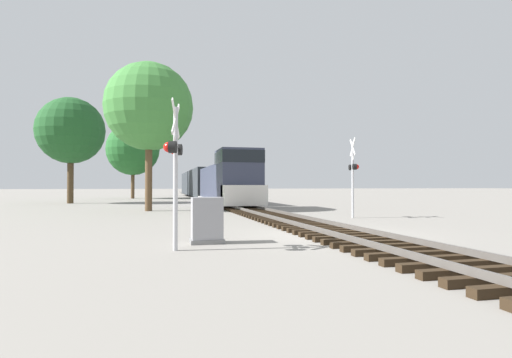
{
  "coord_description": "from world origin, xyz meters",
  "views": [
    {
      "loc": [
        -5.77,
        -12.4,
        1.65
      ],
      "look_at": [
        -1.32,
        5.33,
        1.96
      ],
      "focal_mm": 28.0,
      "sensor_mm": 36.0,
      "label": 1
    }
  ],
  "objects_px": {
    "relay_cabinet": "(207,221)",
    "tree_deep_background": "(133,149)",
    "tree_mid_background": "(71,131)",
    "crossing_signal_near": "(175,159)",
    "crossing_signal_far": "(353,171)",
    "tree_far_right": "(149,107)",
    "freight_train": "(205,183)"
  },
  "relations": [
    {
      "from": "freight_train",
      "to": "relay_cabinet",
      "type": "distance_m",
      "value": 36.97
    },
    {
      "from": "freight_train",
      "to": "crossing_signal_near",
      "type": "distance_m",
      "value": 38.19
    },
    {
      "from": "tree_far_right",
      "to": "tree_mid_background",
      "type": "xyz_separation_m",
      "value": [
        -7.27,
        13.28,
        -0.04
      ]
    },
    {
      "from": "freight_train",
      "to": "crossing_signal_far",
      "type": "height_order",
      "value": "freight_train"
    },
    {
      "from": "relay_cabinet",
      "to": "tree_mid_background",
      "type": "xyz_separation_m",
      "value": [
        -9.17,
        28.7,
        6.11
      ]
    },
    {
      "from": "crossing_signal_near",
      "to": "tree_mid_background",
      "type": "xyz_separation_m",
      "value": [
        -8.2,
        29.82,
        4.42
      ]
    },
    {
      "from": "freight_train",
      "to": "tree_mid_background",
      "type": "xyz_separation_m",
      "value": [
        -13.52,
        -8.0,
        4.85
      ]
    },
    {
      "from": "crossing_signal_near",
      "to": "crossing_signal_far",
      "type": "distance_m",
      "value": 12.45
    },
    {
      "from": "relay_cabinet",
      "to": "tree_mid_background",
      "type": "distance_m",
      "value": 30.74
    },
    {
      "from": "crossing_signal_near",
      "to": "tree_far_right",
      "type": "distance_m",
      "value": 17.15
    },
    {
      "from": "crossing_signal_near",
      "to": "tree_deep_background",
      "type": "bearing_deg",
      "value": -161.35
    },
    {
      "from": "crossing_signal_far",
      "to": "relay_cabinet",
      "type": "bearing_deg",
      "value": 142.84
    },
    {
      "from": "relay_cabinet",
      "to": "tree_deep_background",
      "type": "height_order",
      "value": "tree_deep_background"
    },
    {
      "from": "crossing_signal_near",
      "to": "relay_cabinet",
      "type": "distance_m",
      "value": 2.25
    },
    {
      "from": "crossing_signal_far",
      "to": "tree_mid_background",
      "type": "bearing_deg",
      "value": 51.6
    },
    {
      "from": "tree_mid_background",
      "to": "tree_deep_background",
      "type": "height_order",
      "value": "tree_mid_background"
    },
    {
      "from": "freight_train",
      "to": "tree_mid_background",
      "type": "distance_m",
      "value": 16.44
    },
    {
      "from": "tree_far_right",
      "to": "crossing_signal_far",
      "type": "bearing_deg",
      "value": -38.96
    },
    {
      "from": "freight_train",
      "to": "relay_cabinet",
      "type": "xyz_separation_m",
      "value": [
        -4.35,
        -36.7,
        -1.27
      ]
    },
    {
      "from": "crossing_signal_far",
      "to": "tree_deep_background",
      "type": "bearing_deg",
      "value": 32.58
    },
    {
      "from": "freight_train",
      "to": "crossing_signal_near",
      "type": "height_order",
      "value": "freight_train"
    },
    {
      "from": "relay_cabinet",
      "to": "tree_deep_background",
      "type": "bearing_deg",
      "value": 95.92
    },
    {
      "from": "tree_mid_background",
      "to": "tree_deep_background",
      "type": "xyz_separation_m",
      "value": [
        4.83,
        13.18,
        -0.43
      ]
    },
    {
      "from": "crossing_signal_near",
      "to": "relay_cabinet",
      "type": "xyz_separation_m",
      "value": [
        0.97,
        1.12,
        -1.7
      ]
    },
    {
      "from": "freight_train",
      "to": "tree_far_right",
      "type": "xyz_separation_m",
      "value": [
        -6.25,
        -21.28,
        4.89
      ]
    },
    {
      "from": "crossing_signal_far",
      "to": "relay_cabinet",
      "type": "xyz_separation_m",
      "value": [
        -8.37,
        -7.11,
        -1.76
      ]
    },
    {
      "from": "crossing_signal_near",
      "to": "tree_mid_background",
      "type": "height_order",
      "value": "tree_mid_background"
    },
    {
      "from": "tree_mid_background",
      "to": "tree_far_right",
      "type": "bearing_deg",
      "value": -61.29
    },
    {
      "from": "relay_cabinet",
      "to": "tree_far_right",
      "type": "bearing_deg",
      "value": 97.02
    },
    {
      "from": "tree_mid_background",
      "to": "freight_train",
      "type": "bearing_deg",
      "value": 30.62
    },
    {
      "from": "relay_cabinet",
      "to": "tree_deep_background",
      "type": "relative_size",
      "value": 0.14
    },
    {
      "from": "crossing_signal_far",
      "to": "tree_deep_background",
      "type": "height_order",
      "value": "tree_deep_background"
    }
  ]
}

